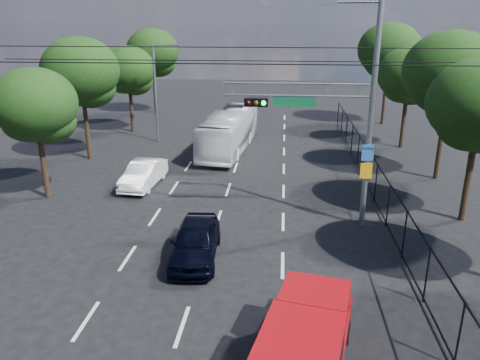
# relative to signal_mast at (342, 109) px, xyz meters

# --- Properties ---
(ground) EXTENTS (120.00, 120.00, 0.00)m
(ground) POSITION_rel_signal_mast_xyz_m (-5.28, -7.99, -5.24)
(ground) COLOR black
(ground) RESTS_ON ground
(lane_markings) EXTENTS (6.12, 38.00, 0.01)m
(lane_markings) POSITION_rel_signal_mast_xyz_m (-5.28, 6.01, -5.24)
(lane_markings) COLOR beige
(lane_markings) RESTS_ON ground
(signal_mast) EXTENTS (6.43, 0.39, 9.50)m
(signal_mast) POSITION_rel_signal_mast_xyz_m (0.00, 0.00, 0.00)
(signal_mast) COLOR slate
(signal_mast) RESTS_ON ground
(streetlight_left) EXTENTS (2.09, 0.22, 7.08)m
(streetlight_left) POSITION_rel_signal_mast_xyz_m (-11.62, 14.01, -1.30)
(streetlight_left) COLOR slate
(streetlight_left) RESTS_ON ground
(utility_wires) EXTENTS (22.00, 5.04, 0.74)m
(utility_wires) POSITION_rel_signal_mast_xyz_m (-5.28, 0.84, 1.99)
(utility_wires) COLOR black
(utility_wires) RESTS_ON ground
(fence_right) EXTENTS (0.06, 34.03, 2.00)m
(fence_right) POSITION_rel_signal_mast_xyz_m (2.32, 4.18, -4.21)
(fence_right) COLOR black
(fence_right) RESTS_ON ground
(tree_right_b) EXTENTS (4.50, 4.50, 7.31)m
(tree_right_b) POSITION_rel_signal_mast_xyz_m (5.93, 1.03, -0.19)
(tree_right_b) COLOR black
(tree_right_b) RESTS_ON ground
(tree_right_c) EXTENTS (5.10, 5.10, 8.29)m
(tree_right_c) POSITION_rel_signal_mast_xyz_m (6.53, 7.03, 0.49)
(tree_right_c) COLOR black
(tree_right_c) RESTS_ON ground
(tree_right_d) EXTENTS (4.32, 4.32, 7.02)m
(tree_right_d) POSITION_rel_signal_mast_xyz_m (6.13, 14.03, -0.39)
(tree_right_d) COLOR black
(tree_right_d) RESTS_ON ground
(tree_right_e) EXTENTS (5.28, 5.28, 8.58)m
(tree_right_e) POSITION_rel_signal_mast_xyz_m (6.33, 22.03, 0.69)
(tree_right_e) COLOR black
(tree_right_e) RESTS_ON ground
(tree_left_b) EXTENTS (4.08, 4.08, 6.63)m
(tree_left_b) POSITION_rel_signal_mast_xyz_m (-14.47, 2.03, -0.66)
(tree_left_b) COLOR black
(tree_left_b) RESTS_ON ground
(tree_left_c) EXTENTS (4.80, 4.80, 7.80)m
(tree_left_c) POSITION_rel_signal_mast_xyz_m (-15.07, 9.03, 0.15)
(tree_left_c) COLOR black
(tree_left_c) RESTS_ON ground
(tree_left_d) EXTENTS (4.20, 4.20, 6.83)m
(tree_left_d) POSITION_rel_signal_mast_xyz_m (-14.67, 17.03, -0.52)
(tree_left_d) COLOR black
(tree_left_d) RESTS_ON ground
(tree_left_e) EXTENTS (4.92, 4.92, 7.99)m
(tree_left_e) POSITION_rel_signal_mast_xyz_m (-14.87, 25.03, 0.29)
(tree_left_e) COLOR black
(tree_left_e) RESTS_ON ground
(red_pickup) EXTENTS (2.93, 5.49, 1.95)m
(red_pickup) POSITION_rel_signal_mast_xyz_m (-1.69, -9.73, -4.20)
(red_pickup) COLOR black
(red_pickup) RESTS_ON ground
(navy_hatchback) EXTENTS (1.95, 4.37, 1.46)m
(navy_hatchback) POSITION_rel_signal_mast_xyz_m (-5.64, -3.76, -4.51)
(navy_hatchback) COLOR black
(navy_hatchback) RESTS_ON ground
(white_bus) EXTENTS (3.35, 10.16, 2.78)m
(white_bus) POSITION_rel_signal_mast_xyz_m (-6.13, 12.05, -3.85)
(white_bus) COLOR silver
(white_bus) RESTS_ON ground
(white_van) EXTENTS (1.78, 4.29, 1.38)m
(white_van) POSITION_rel_signal_mast_xyz_m (-10.00, 4.19, -4.55)
(white_van) COLOR white
(white_van) RESTS_ON ground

